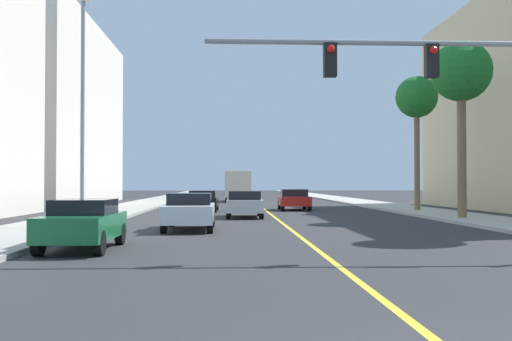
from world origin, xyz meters
The scene contains 15 objects.
ground centered at (0.00, 42.00, 0.00)m, with size 192.00×192.00×0.00m, color #2D2D30.
sidewalk_left centered at (-9.52, 42.00, 0.07)m, with size 3.81×168.00×0.15m, color #9E9B93.
sidewalk_right centered at (9.52, 42.00, 0.07)m, with size 3.81×168.00×0.15m, color #B2ADA3.
lane_marking_center centered at (0.00, 42.00, 0.00)m, with size 0.16×144.00×0.01m, color yellow.
building_left_far centered at (-19.51, 47.82, 7.88)m, with size 10.84×24.63×15.76m, color silver.
traffic_signal_mast centered at (4.35, 9.71, 4.34)m, with size 11.13×0.36×5.58m.
street_lamp centered at (-8.11, 18.33, 5.10)m, with size 0.56×0.28×9.03m.
palm_mid centered at (8.90, 23.40, 7.12)m, with size 2.96×2.96×8.63m.
palm_far centered at (9.32, 31.59, 7.06)m, with size 2.61×2.61×8.38m.
car_green centered at (-6.39, 11.50, 0.73)m, with size 1.75×3.84×1.38m.
car_white centered at (-3.95, 18.22, 0.74)m, with size 1.92×4.31×1.43m.
car_black centered at (-4.11, 33.34, 0.71)m, with size 1.93×4.30×1.34m.
car_silver centered at (-1.61, 26.42, 0.75)m, with size 1.94×4.33×1.41m.
car_red centered at (1.93, 34.77, 0.73)m, with size 2.04×4.18×1.40m.
delivery_truck centered at (-1.59, 52.73, 1.57)m, with size 2.52×8.15×2.90m.
Camera 1 is at (-2.38, -4.86, 1.83)m, focal length 41.51 mm.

